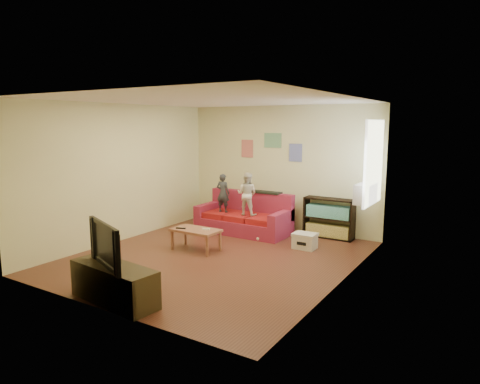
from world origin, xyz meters
The scene contains 17 objects.
room_shell centered at (0.00, 0.00, 1.35)m, with size 4.52×5.02×2.72m.
sofa centered at (-0.49, 1.79, 0.29)m, with size 1.99×0.92×0.88m.
child_a centered at (-0.94, 1.62, 0.84)m, with size 0.30×0.20×0.83m, color #2D333A.
child_b centered at (-0.34, 1.62, 0.87)m, with size 0.44×0.34×0.90m, color silver.
coffee_table centered at (-0.56, 0.15, 0.34)m, with size 0.89×0.49×0.40m.
remote centered at (-0.81, 0.03, 0.41)m, with size 0.19×0.05×0.02m, color black.
game_controller centered at (-0.36, 0.20, 0.42)m, with size 0.14×0.04×0.03m, color white.
bookshelf centered at (1.21, 2.30, 0.37)m, with size 1.02×0.31×0.82m.
window centered at (2.22, 1.65, 1.64)m, with size 0.04×1.08×1.48m, color white.
ac_unit centered at (2.10, 1.65, 1.08)m, with size 0.28×0.55×0.35m, color #B7B2A3.
artwork_left centered at (-0.85, 2.48, 1.75)m, with size 0.30×0.01×0.40m, color #D87266.
artwork_center centered at (-0.20, 2.48, 1.95)m, with size 0.42×0.01×0.32m, color #72B27F.
artwork_right centered at (0.35, 2.48, 1.70)m, with size 0.30×0.01×0.38m, color #727FCC.
file_box centered at (1.11, 1.31, 0.15)m, with size 0.43×0.33×0.30m.
tv_stand centered at (-0.04, -2.25, 0.25)m, with size 1.33×0.44×0.50m, color #3A301B.
television centered at (-0.04, -2.25, 0.79)m, with size 1.01×0.13×0.58m, color black.
tissue centered at (0.12, 1.32, 0.05)m, with size 0.11×0.11×0.11m, color silver.
Camera 1 is at (4.16, -5.90, 2.32)m, focal length 32.00 mm.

